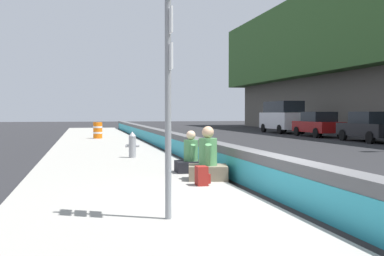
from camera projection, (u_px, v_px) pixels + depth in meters
name	position (u px, v px, depth m)	size (l,w,h in m)	color
ground_plane	(283.00, 204.00, 8.52)	(160.00, 160.00, 0.00)	#232326
sidewalk_strip	(136.00, 207.00, 7.92)	(80.00, 4.40, 0.14)	gray
jersey_barrier	(283.00, 181.00, 8.51)	(76.00, 0.45, 0.85)	#545456
route_sign_post	(168.00, 72.00, 6.66)	(0.44, 0.09, 3.60)	gray
fire_hydrant	(132.00, 144.00, 15.85)	(0.26, 0.46, 0.88)	gray
seated_person_foreground	(208.00, 163.00, 10.65)	(0.91, 1.01, 1.21)	#706651
seated_person_middle	(191.00, 159.00, 11.98)	(0.68, 0.77, 1.06)	black
backpack	(202.00, 176.00, 9.82)	(0.32, 0.28, 0.40)	maroon
construction_barrel	(98.00, 130.00, 27.61)	(0.54, 0.54, 0.95)	orange
parked_car_fourth	(370.00, 127.00, 26.50)	(4.56, 2.08, 1.71)	black
parked_car_midline	(318.00, 124.00, 32.11)	(4.52, 1.98, 1.71)	maroon
parked_car_far	(283.00, 116.00, 37.96)	(5.12, 2.13, 2.56)	silver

